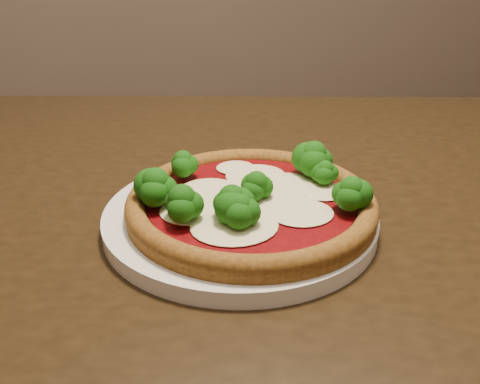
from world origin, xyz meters
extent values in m
cube|color=black|center=(-0.19, -0.01, 0.73)|extent=(1.47, 1.17, 0.04)
cylinder|color=white|center=(-0.25, -0.06, 0.76)|extent=(0.30, 0.30, 0.02)
cylinder|color=brown|center=(-0.24, -0.07, 0.77)|extent=(0.27, 0.27, 0.01)
torus|color=brown|center=(-0.24, -0.07, 0.78)|extent=(0.27, 0.27, 0.02)
cylinder|color=maroon|center=(-0.24, -0.07, 0.78)|extent=(0.22, 0.22, 0.00)
ellipsoid|color=#FAF4C6|center=(-0.20, -0.11, 0.78)|extent=(0.07, 0.06, 0.01)
ellipsoid|color=#FAF4C6|center=(-0.22, -0.01, 0.78)|extent=(0.07, 0.06, 0.01)
ellipsoid|color=#FAF4C6|center=(-0.30, -0.08, 0.78)|extent=(0.07, 0.06, 0.01)
ellipsoid|color=#FAF4C6|center=(-0.19, -0.05, 0.78)|extent=(0.08, 0.07, 0.01)
ellipsoid|color=#FAF4C6|center=(-0.28, -0.04, 0.78)|extent=(0.07, 0.06, 0.01)
ellipsoid|color=#FAF4C6|center=(-0.24, 0.02, 0.78)|extent=(0.05, 0.04, 0.00)
ellipsoid|color=#FAF4C6|center=(-0.16, -0.07, 0.78)|extent=(0.05, 0.05, 0.00)
ellipsoid|color=#FAF4C6|center=(-0.27, -0.12, 0.78)|extent=(0.09, 0.08, 0.01)
ellipsoid|color=#FAF4C6|center=(-0.24, -0.07, 0.78)|extent=(0.12, 0.10, 0.01)
ellipsoid|color=#FAF4C6|center=(-0.20, -0.10, 0.78)|extent=(0.06, 0.05, 0.00)
ellipsoid|color=#1C7012|center=(-0.15, -0.03, 0.81)|extent=(0.05, 0.05, 0.04)
ellipsoid|color=#1C7012|center=(-0.34, -0.06, 0.81)|extent=(0.05, 0.05, 0.04)
ellipsoid|color=#1C7012|center=(-0.15, -0.06, 0.80)|extent=(0.03, 0.03, 0.03)
ellipsoid|color=#1C7012|center=(-0.27, -0.11, 0.81)|extent=(0.05, 0.05, 0.04)
ellipsoid|color=#1C7012|center=(-0.24, -0.08, 0.80)|extent=(0.04, 0.04, 0.04)
ellipsoid|color=#1C7012|center=(-0.32, -0.10, 0.81)|extent=(0.05, 0.05, 0.04)
ellipsoid|color=#1C7012|center=(-0.15, -0.12, 0.81)|extent=(0.05, 0.05, 0.04)
ellipsoid|color=#1C7012|center=(-0.27, -0.13, 0.80)|extent=(0.04, 0.04, 0.03)
ellipsoid|color=#1C7012|center=(-0.30, 0.00, 0.80)|extent=(0.04, 0.04, 0.03)
camera|label=1|loc=(-0.38, -0.56, 1.04)|focal=40.00mm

